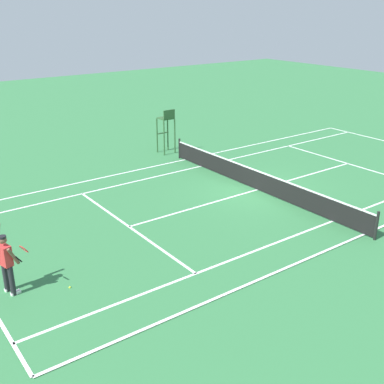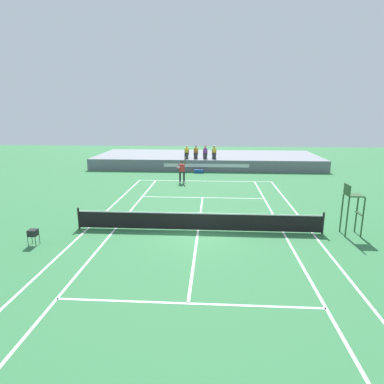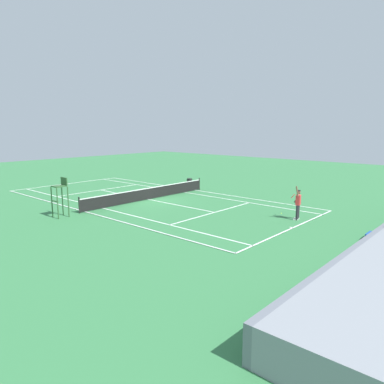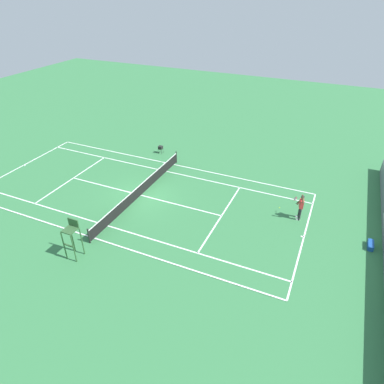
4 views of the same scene
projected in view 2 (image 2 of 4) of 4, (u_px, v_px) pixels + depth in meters
ground_plane at (198, 231)px, 16.41m from camera, size 80.00×80.00×0.00m
court at (198, 231)px, 16.41m from camera, size 11.08×23.88×0.03m
net at (198, 221)px, 16.28m from camera, size 11.98×0.10×1.07m
barrier_wall at (206, 166)px, 32.27m from camera, size 23.35×0.25×1.11m
bleacher_platform at (207, 159)px, 36.50m from camera, size 23.35×8.48×1.11m
spectator_seated_0 at (187, 152)px, 33.17m from camera, size 0.44×0.60×1.27m
spectator_seated_1 at (196, 152)px, 33.11m from camera, size 0.44×0.60×1.27m
spectator_seated_2 at (205, 152)px, 33.05m from camera, size 0.44×0.60×1.27m
spectator_seated_3 at (214, 152)px, 33.00m from camera, size 0.44×0.60×1.27m
tennis_player at (182, 171)px, 27.18m from camera, size 0.74×0.76×2.08m
tennis_ball at (171, 186)px, 26.06m from camera, size 0.07×0.07×0.07m
umpire_chair at (352, 203)px, 15.59m from camera, size 0.77×0.77×2.44m
equipment_bag at (199, 171)px, 31.61m from camera, size 0.90×0.33×0.32m
ball_hopper at (33, 233)px, 14.58m from camera, size 0.36×0.36×0.70m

